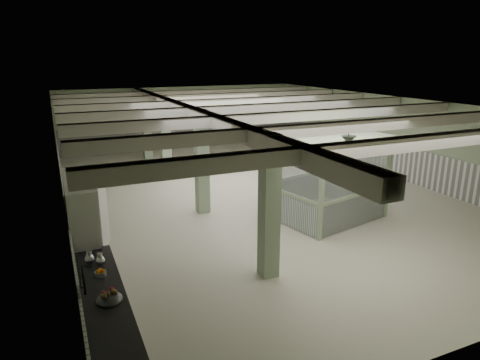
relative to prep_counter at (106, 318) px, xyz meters
name	(u,v)px	position (x,y,z in m)	size (l,w,h in m)	color
floor	(254,195)	(6.54, 7.00, -0.46)	(20.00, 20.00, 0.00)	beige
ceiling	(255,103)	(6.54, 7.00, 3.14)	(14.00, 20.00, 0.02)	silver
wall_back	(181,118)	(6.54, 17.00, 1.34)	(14.00, 0.02, 3.60)	#A4B792
wall_left	(60,169)	(-0.46, 7.00, 1.34)	(0.02, 20.00, 3.60)	#A4B792
wall_right	(394,137)	(13.54, 7.00, 1.34)	(0.02, 20.00, 3.60)	#A4B792
wainscot_left	(64,200)	(-0.43, 7.00, 0.29)	(0.05, 19.90, 1.50)	white
wainscot_right	(392,160)	(13.52, 7.00, 0.29)	(0.05, 19.90, 1.50)	white
wainscot_back	(182,135)	(6.54, 16.98, 0.29)	(13.90, 0.05, 1.50)	white
girder	(191,113)	(4.04, 7.00, 2.92)	(0.45, 19.90, 0.40)	beige
beam_a	(402,144)	(6.54, -0.50, 2.96)	(13.90, 0.35, 0.32)	beige
beam_b	(334,128)	(6.54, 2.00, 2.96)	(13.90, 0.35, 0.32)	beige
beam_c	(288,116)	(6.54, 4.50, 2.96)	(13.90, 0.35, 0.32)	beige
beam_d	(255,108)	(6.54, 7.00, 2.96)	(13.90, 0.35, 0.32)	beige
beam_e	(230,102)	(6.54, 9.50, 2.96)	(13.90, 0.35, 0.32)	beige
beam_f	(210,97)	(6.54, 12.00, 2.96)	(13.90, 0.35, 0.32)	beige
beam_g	(194,93)	(6.54, 14.50, 2.96)	(13.90, 0.35, 0.32)	beige
column_a	(269,207)	(4.04, 1.00, 1.34)	(0.42, 0.42, 3.60)	#8DA283
column_b	(202,162)	(4.04, 6.00, 1.34)	(0.42, 0.42, 3.60)	#8DA283
column_c	(165,138)	(4.04, 11.00, 1.34)	(0.42, 0.42, 3.60)	#8DA283
column_d	(146,125)	(4.04, 15.00, 1.34)	(0.42, 0.42, 3.60)	#8DA283
hook_rail	(79,271)	(-0.39, -0.60, 1.39)	(0.02, 0.02, 1.20)	black
pendant_front	(348,140)	(7.04, 2.00, 2.59)	(0.44, 0.44, 0.22)	#2D3D2E
pendant_mid	(261,116)	(7.04, 7.50, 2.59)	(0.44, 0.44, 0.22)	#2D3D2E
pendant_back	(216,103)	(7.04, 12.50, 2.59)	(0.44, 0.44, 0.22)	#2D3D2E
prep_counter	(106,318)	(0.00, 0.00, 0.00)	(0.83, 4.76, 0.91)	silver
pitcher_near	(100,259)	(0.10, 1.37, 0.59)	(0.20, 0.23, 0.30)	silver
pitcher_far	(89,258)	(-0.11, 1.53, 0.59)	(0.21, 0.24, 0.31)	silver
veg_colander	(109,296)	(0.09, -0.18, 0.55)	(0.49, 0.49, 0.22)	#3F3F44
orange_bowl	(101,274)	(0.05, 0.91, 0.48)	(0.24, 0.24, 0.09)	#B2B2B7
skillet_near	(84,287)	(-0.34, -0.78, 1.17)	(0.27, 0.27, 0.04)	black
skillet_far	(83,280)	(-0.34, -0.54, 1.17)	(0.25, 0.25, 0.03)	black
walkin_cooler	(82,220)	(-0.08, 3.58, 0.76)	(1.00, 2.65, 2.43)	silver
guard_booth	(325,163)	(7.69, 3.95, 1.42)	(4.08, 3.67, 2.83)	#8FA282
filing_cabinet	(367,191)	(9.51, 3.87, 0.23)	(0.45, 0.64, 1.39)	#575849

